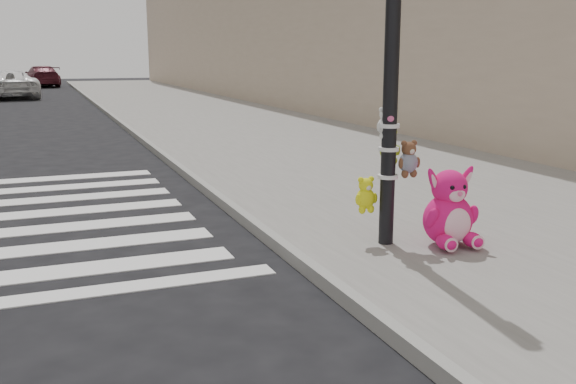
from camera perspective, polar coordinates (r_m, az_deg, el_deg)
name	(u,v)px	position (r m, az deg, el deg)	size (l,w,h in m)	color
ground	(192,368)	(4.77, -8.55, -15.19)	(120.00, 120.00, 0.00)	black
sidewalk_near	(302,144)	(15.48, 1.22, 4.26)	(7.00, 80.00, 0.14)	slate
curb_edge	(158,152)	(14.52, -11.48, 3.50)	(0.12, 80.00, 0.15)	gray
signal_pole	(390,95)	(6.93, 9.10, 8.54)	(0.70, 0.49, 4.00)	black
pink_bunny	(450,213)	(7.16, 14.17, -1.82)	(0.63, 0.67, 0.88)	#ED1371
red_teddy	(451,229)	(7.52, 14.31, -3.17)	(0.14, 0.10, 0.21)	#BC3912
car_white_near	(10,84)	(36.06, -23.48, 8.76)	(2.33, 5.05, 1.40)	white
car_maroon_near	(42,76)	(48.50, -21.06, 9.58)	(2.01, 4.93, 1.43)	#521722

